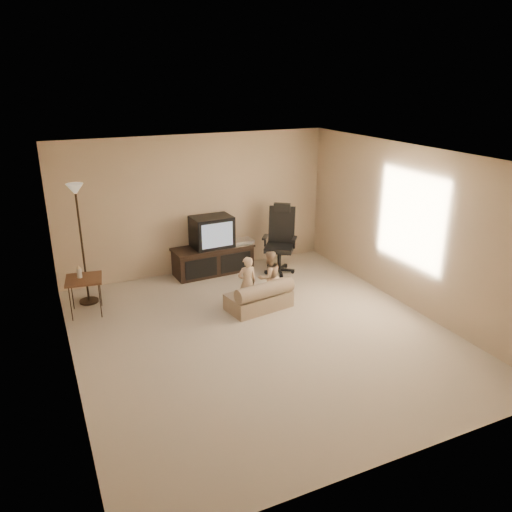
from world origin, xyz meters
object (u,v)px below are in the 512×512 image
Objects in this scene: toddler_right at (269,277)px; child_sofa at (260,297)px; tv_stand at (213,250)px; office_chair at (280,248)px; floor_lamp at (79,218)px; toddler_left at (247,282)px; side_table at (83,279)px.

child_sofa is at bearing 28.80° from toddler_right.
tv_stand is at bearing -85.00° from toddler_right.
toddler_right is at bearing -87.99° from office_chair.
floor_lamp is 3.03m from child_sofa.
office_chair is at bearing -133.03° from toddler_right.
toddler_right is at bearing -24.23° from floor_lamp.
tv_stand is at bearing -164.05° from office_chair.
office_chair is 1.69m from child_sofa.
office_chair is 1.67m from toddler_left.
child_sofa is (2.48, -0.98, -0.36)m from side_table.
floor_lamp is (0.07, 0.40, 0.85)m from side_table.
floor_lamp reaches higher than child_sofa.
tv_stand reaches higher than child_sofa.
tv_stand is at bearing 9.26° from floor_lamp.
toddler_right reaches higher than toddler_left.
office_chair is 1.48× the size of toddler_left.
office_chair reaches higher than tv_stand.
side_table is 2.84m from toddler_right.
child_sofa is at bearing -88.54° from tv_stand.
tv_stand is 2.47m from side_table.
child_sofa is at bearing -29.82° from floor_lamp.
side_table is 2.69m from child_sofa.
floor_lamp is at bearing -27.67° from toddler_left.
floor_lamp reaches higher than office_chair.
toddler_left is at bearing -93.87° from tv_stand.
toddler_right is (-0.78, -1.13, -0.02)m from office_chair.
toddler_right is at bearing 28.57° from child_sofa.
tv_stand is 1.23m from office_chair.
toddler_left is (2.25, -1.24, -0.99)m from floor_lamp.
toddler_left is (-1.18, -1.18, -0.03)m from office_chair.
side_table is at bearing -18.70° from toddler_left.
side_table is at bearing -138.06° from office_chair.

